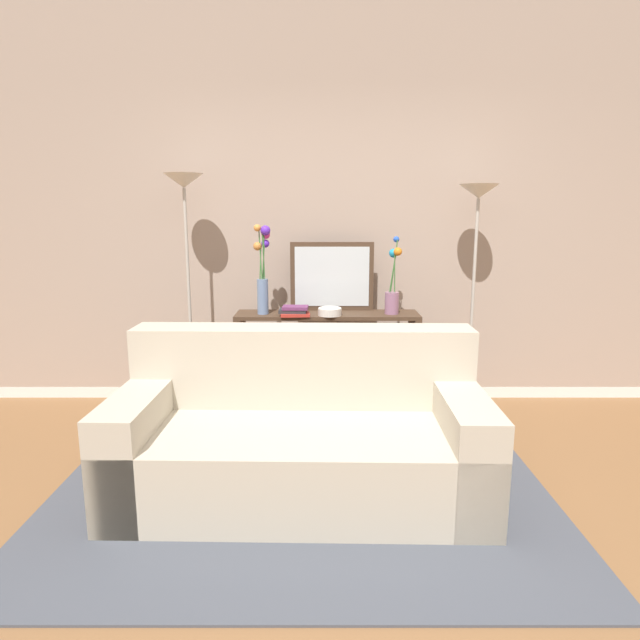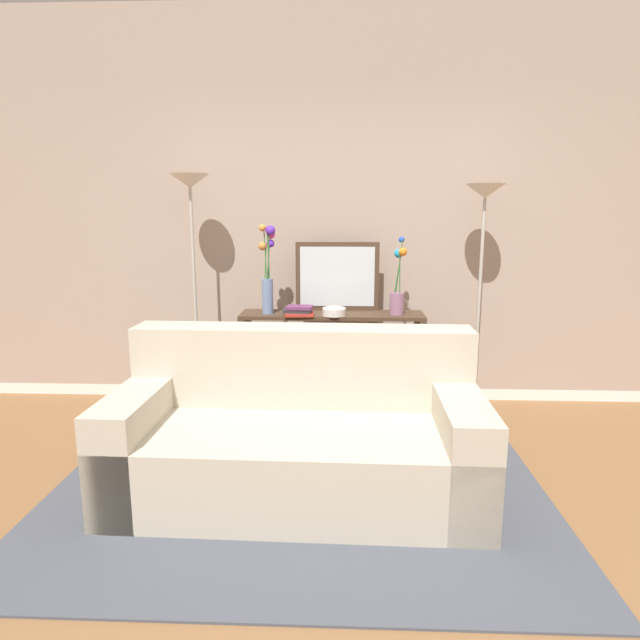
{
  "view_description": "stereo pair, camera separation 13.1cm",
  "coord_description": "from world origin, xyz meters",
  "px_view_note": "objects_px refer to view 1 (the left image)",
  "views": [
    {
      "loc": [
        -0.16,
        -2.19,
        1.53
      ],
      "look_at": [
        -0.17,
        1.18,
        0.86
      ],
      "focal_mm": 30.29,
      "sensor_mm": 36.0,
      "label": 1
    },
    {
      "loc": [
        -0.03,
        -2.19,
        1.53
      ],
      "look_at": [
        -0.17,
        1.18,
        0.86
      ],
      "focal_mm": 30.29,
      "sensor_mm": 36.0,
      "label": 2
    }
  ],
  "objects_px": {
    "floor_lamp_left": "(187,228)",
    "vase_short_flowers": "(394,289)",
    "console_table": "(329,344)",
    "book_stack": "(296,311)",
    "couch": "(302,438)",
    "vase_tall_flowers": "(264,272)",
    "floor_lamp_right": "(478,236)",
    "book_row_under_console": "(275,404)",
    "wall_mirror": "(333,276)",
    "fruit_bowl": "(331,311)"
  },
  "relations": [
    {
      "from": "floor_lamp_right",
      "to": "vase_tall_flowers",
      "type": "height_order",
      "value": "floor_lamp_right"
    },
    {
      "from": "fruit_bowl",
      "to": "vase_tall_flowers",
      "type": "bearing_deg",
      "value": 172.8
    },
    {
      "from": "floor_lamp_right",
      "to": "fruit_bowl",
      "type": "relative_size",
      "value": 9.83
    },
    {
      "from": "couch",
      "to": "floor_lamp_left",
      "type": "xyz_separation_m",
      "value": [
        -0.87,
        1.2,
        1.11
      ]
    },
    {
      "from": "book_row_under_console",
      "to": "floor_lamp_left",
      "type": "bearing_deg",
      "value": -175.82
    },
    {
      "from": "book_row_under_console",
      "to": "console_table",
      "type": "bearing_deg",
      "value": 0.0
    },
    {
      "from": "floor_lamp_right",
      "to": "fruit_bowl",
      "type": "height_order",
      "value": "floor_lamp_right"
    },
    {
      "from": "floor_lamp_left",
      "to": "book_stack",
      "type": "xyz_separation_m",
      "value": [
        0.79,
        -0.06,
        -0.6
      ]
    },
    {
      "from": "vase_tall_flowers",
      "to": "vase_short_flowers",
      "type": "xyz_separation_m",
      "value": [
        0.97,
        0.01,
        -0.13
      ]
    },
    {
      "from": "wall_mirror",
      "to": "fruit_bowl",
      "type": "distance_m",
      "value": 0.32
    },
    {
      "from": "couch",
      "to": "book_row_under_console",
      "type": "relative_size",
      "value": 7.09
    },
    {
      "from": "floor_lamp_left",
      "to": "wall_mirror",
      "type": "distance_m",
      "value": 1.15
    },
    {
      "from": "console_table",
      "to": "book_stack",
      "type": "relative_size",
      "value": 6.0
    },
    {
      "from": "console_table",
      "to": "floor_lamp_left",
      "type": "distance_m",
      "value": 1.36
    },
    {
      "from": "book_stack",
      "to": "fruit_bowl",
      "type": "bearing_deg",
      "value": 1.97
    },
    {
      "from": "couch",
      "to": "console_table",
      "type": "relative_size",
      "value": 1.43
    },
    {
      "from": "couch",
      "to": "book_stack",
      "type": "distance_m",
      "value": 1.25
    },
    {
      "from": "floor_lamp_left",
      "to": "wall_mirror",
      "type": "relative_size",
      "value": 2.81
    },
    {
      "from": "floor_lamp_right",
      "to": "book_stack",
      "type": "relative_size",
      "value": 7.49
    },
    {
      "from": "vase_tall_flowers",
      "to": "floor_lamp_right",
      "type": "bearing_deg",
      "value": -0.6
    },
    {
      "from": "vase_short_flowers",
      "to": "book_row_under_console",
      "type": "bearing_deg",
      "value": 178.72
    },
    {
      "from": "wall_mirror",
      "to": "book_stack",
      "type": "bearing_deg",
      "value": -140.87
    },
    {
      "from": "floor_lamp_right",
      "to": "floor_lamp_left",
      "type": "bearing_deg",
      "value": 180.0
    },
    {
      "from": "vase_short_flowers",
      "to": "book_stack",
      "type": "distance_m",
      "value": 0.76
    },
    {
      "from": "console_table",
      "to": "book_row_under_console",
      "type": "relative_size",
      "value": 4.97
    },
    {
      "from": "fruit_bowl",
      "to": "book_stack",
      "type": "relative_size",
      "value": 0.76
    },
    {
      "from": "floor_lamp_right",
      "to": "wall_mirror",
      "type": "xyz_separation_m",
      "value": [
        -1.05,
        0.17,
        -0.32
      ]
    },
    {
      "from": "fruit_bowl",
      "to": "couch",
      "type": "bearing_deg",
      "value": -98.74
    },
    {
      "from": "console_table",
      "to": "vase_short_flowers",
      "type": "bearing_deg",
      "value": -2.37
    },
    {
      "from": "vase_tall_flowers",
      "to": "book_row_under_console",
      "type": "xyz_separation_m",
      "value": [
        0.06,
        0.03,
        -1.04
      ]
    },
    {
      "from": "vase_short_flowers",
      "to": "book_row_under_console",
      "type": "distance_m",
      "value": 1.29
    },
    {
      "from": "floor_lamp_right",
      "to": "vase_short_flowers",
      "type": "relative_size",
      "value": 3.0
    },
    {
      "from": "couch",
      "to": "fruit_bowl",
      "type": "distance_m",
      "value": 1.27
    },
    {
      "from": "floor_lamp_left",
      "to": "vase_short_flowers",
      "type": "height_order",
      "value": "floor_lamp_left"
    },
    {
      "from": "vase_tall_flowers",
      "to": "vase_short_flowers",
      "type": "distance_m",
      "value": 0.98
    },
    {
      "from": "floor_lamp_left",
      "to": "console_table",
      "type": "bearing_deg",
      "value": 2.47
    },
    {
      "from": "vase_tall_flowers",
      "to": "fruit_bowl",
      "type": "xyz_separation_m",
      "value": [
        0.5,
        -0.06,
        -0.29
      ]
    },
    {
      "from": "vase_short_flowers",
      "to": "floor_lamp_left",
      "type": "bearing_deg",
      "value": -179.09
    },
    {
      "from": "couch",
      "to": "fruit_bowl",
      "type": "relative_size",
      "value": 11.23
    },
    {
      "from": "couch",
      "to": "wall_mirror",
      "type": "bearing_deg",
      "value": 81.85
    },
    {
      "from": "couch",
      "to": "vase_short_flowers",
      "type": "relative_size",
      "value": 3.42
    },
    {
      "from": "console_table",
      "to": "vase_tall_flowers",
      "type": "distance_m",
      "value": 0.74
    },
    {
      "from": "book_stack",
      "to": "book_row_under_console",
      "type": "xyz_separation_m",
      "value": [
        -0.18,
        0.1,
        -0.76
      ]
    },
    {
      "from": "console_table",
      "to": "book_stack",
      "type": "distance_m",
      "value": 0.38
    },
    {
      "from": "wall_mirror",
      "to": "fruit_bowl",
      "type": "xyz_separation_m",
      "value": [
        -0.02,
        -0.22,
        -0.23
      ]
    },
    {
      "from": "wall_mirror",
      "to": "vase_short_flowers",
      "type": "bearing_deg",
      "value": -18.27
    },
    {
      "from": "book_stack",
      "to": "vase_tall_flowers",
      "type": "bearing_deg",
      "value": 163.0
    },
    {
      "from": "couch",
      "to": "vase_tall_flowers",
      "type": "xyz_separation_m",
      "value": [
        -0.32,
        1.21,
        0.78
      ]
    },
    {
      "from": "couch",
      "to": "book_row_under_console",
      "type": "bearing_deg",
      "value": 101.94
    },
    {
      "from": "vase_short_flowers",
      "to": "vase_tall_flowers",
      "type": "bearing_deg",
      "value": -179.53
    }
  ]
}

